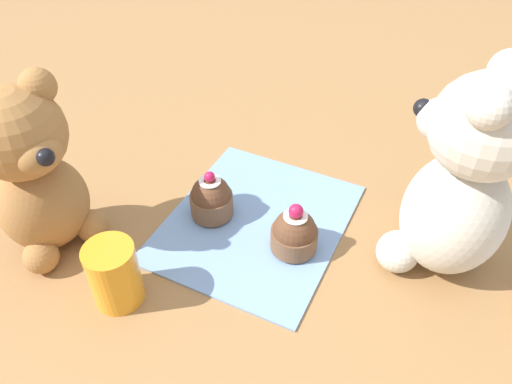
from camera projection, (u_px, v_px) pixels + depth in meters
ground_plane at (256, 223)px, 0.66m from camera, size 4.00×4.00×0.00m
knitted_placemat at (256, 222)px, 0.66m from camera, size 0.26×0.22×0.01m
teddy_bear_cream at (461, 183)px, 0.54m from camera, size 0.15×0.14×0.26m
teddy_bear_tan at (33, 172)px, 0.57m from camera, size 0.13×0.13×0.23m
cupcake_near_cream_bear at (294, 233)px, 0.61m from camera, size 0.06×0.06×0.07m
cupcake_near_tan_bear at (211, 198)px, 0.65m from camera, size 0.06×0.06×0.07m
juice_glass at (114, 274)px, 0.55m from camera, size 0.06×0.06×0.08m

